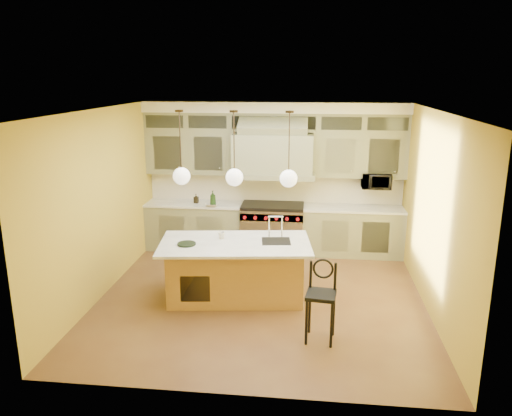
# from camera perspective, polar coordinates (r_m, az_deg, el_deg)

# --- Properties ---
(floor) EXTENTS (5.00, 5.00, 0.00)m
(floor) POSITION_cam_1_polar(r_m,az_deg,el_deg) (7.97, 0.60, -10.15)
(floor) COLOR #57361D
(floor) RESTS_ON ground
(ceiling) EXTENTS (5.00, 5.00, 0.00)m
(ceiling) POSITION_cam_1_polar(r_m,az_deg,el_deg) (7.23, 0.66, 11.13)
(ceiling) COLOR white
(ceiling) RESTS_ON wall_back
(wall_back) EXTENTS (5.00, 0.00, 5.00)m
(wall_back) POSITION_cam_1_polar(r_m,az_deg,el_deg) (9.90, 2.11, 3.69)
(wall_back) COLOR gold
(wall_back) RESTS_ON ground
(wall_front) EXTENTS (5.00, 0.00, 5.00)m
(wall_front) POSITION_cam_1_polar(r_m,az_deg,el_deg) (5.12, -2.26, -7.24)
(wall_front) COLOR gold
(wall_front) RESTS_ON ground
(wall_left) EXTENTS (0.00, 5.00, 5.00)m
(wall_left) POSITION_cam_1_polar(r_m,az_deg,el_deg) (8.11, -17.23, 0.49)
(wall_left) COLOR gold
(wall_left) RESTS_ON ground
(wall_right) EXTENTS (0.00, 5.00, 5.00)m
(wall_right) POSITION_cam_1_polar(r_m,az_deg,el_deg) (7.64, 19.61, -0.57)
(wall_right) COLOR gold
(wall_right) RESTS_ON ground
(back_cabinetry) EXTENTS (5.00, 0.77, 2.90)m
(back_cabinetry) POSITION_cam_1_polar(r_m,az_deg,el_deg) (9.64, 1.99, 3.26)
(back_cabinetry) COLOR gray
(back_cabinetry) RESTS_ON floor
(range) EXTENTS (1.20, 0.74, 0.96)m
(range) POSITION_cam_1_polar(r_m,az_deg,el_deg) (9.79, 1.89, -2.26)
(range) COLOR silver
(range) RESTS_ON floor
(kitchen_island) EXTENTS (2.41, 1.49, 1.35)m
(kitchen_island) POSITION_cam_1_polar(r_m,az_deg,el_deg) (7.80, -2.32, -6.96)
(kitchen_island) COLOR #AA7A3C
(kitchen_island) RESTS_ON floor
(counter_stool) EXTENTS (0.42, 0.42, 1.08)m
(counter_stool) POSITION_cam_1_polar(r_m,az_deg,el_deg) (6.61, 7.47, -9.96)
(counter_stool) COLOR black
(counter_stool) RESTS_ON floor
(microwave) EXTENTS (0.54, 0.37, 0.30)m
(microwave) POSITION_cam_1_polar(r_m,az_deg,el_deg) (9.70, 13.57, 3.05)
(microwave) COLOR black
(microwave) RESTS_ON back_cabinetry
(oil_bottle_a) EXTENTS (0.12, 0.12, 0.31)m
(oil_bottle_a) POSITION_cam_1_polar(r_m,az_deg,el_deg) (9.57, -4.95, 1.07)
(oil_bottle_a) COLOR #183414
(oil_bottle_a) RESTS_ON back_cabinetry
(oil_bottle_b) EXTENTS (0.09, 0.09, 0.18)m
(oil_bottle_b) POSITION_cam_1_polar(r_m,az_deg,el_deg) (9.89, -6.86, 1.09)
(oil_bottle_b) COLOR black
(oil_bottle_b) RESTS_ON back_cabinetry
(fruit_bowl) EXTENTS (0.26, 0.26, 0.06)m
(fruit_bowl) POSITION_cam_1_polar(r_m,az_deg,el_deg) (9.61, -5.08, 0.36)
(fruit_bowl) COLOR silver
(fruit_bowl) RESTS_ON back_cabinetry
(cup) EXTENTS (0.12, 0.12, 0.10)m
(cup) POSITION_cam_1_polar(r_m,az_deg,el_deg) (7.78, -3.95, -3.13)
(cup) COLOR silver
(cup) RESTS_ON kitchen_island
(pendant_left) EXTENTS (0.26, 0.26, 1.11)m
(pendant_left) POSITION_cam_1_polar(r_m,az_deg,el_deg) (7.55, -8.51, 3.85)
(pendant_left) COLOR #2D2319
(pendant_left) RESTS_ON ceiling
(pendant_center) EXTENTS (0.26, 0.26, 1.11)m
(pendant_center) POSITION_cam_1_polar(r_m,az_deg,el_deg) (7.38, -2.48, 3.75)
(pendant_center) COLOR #2D2319
(pendant_center) RESTS_ON ceiling
(pendant_right) EXTENTS (0.26, 0.26, 1.11)m
(pendant_right) POSITION_cam_1_polar(r_m,az_deg,el_deg) (7.30, 3.74, 3.61)
(pendant_right) COLOR #2D2319
(pendant_right) RESTS_ON ceiling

